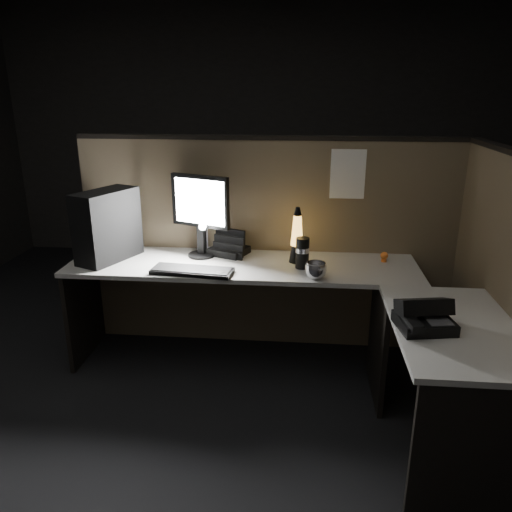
# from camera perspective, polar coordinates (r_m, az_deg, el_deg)

# --- Properties ---
(floor) EXTENTS (6.00, 6.00, 0.00)m
(floor) POSITION_cam_1_polar(r_m,az_deg,el_deg) (3.10, 0.06, -17.61)
(floor) COLOR black
(floor) RESTS_ON ground
(room_shell) EXTENTS (6.00, 6.00, 6.00)m
(room_shell) POSITION_cam_1_polar(r_m,az_deg,el_deg) (2.50, 0.08, 13.79)
(room_shell) COLOR silver
(room_shell) RESTS_ON ground
(partition_back) EXTENTS (2.66, 0.06, 1.50)m
(partition_back) POSITION_cam_1_polar(r_m,az_deg,el_deg) (3.59, 1.44, 1.13)
(partition_back) COLOR brown
(partition_back) RESTS_ON ground
(partition_right) EXTENTS (0.06, 1.66, 1.50)m
(partition_right) POSITION_cam_1_polar(r_m,az_deg,el_deg) (3.01, 26.44, -4.48)
(partition_right) COLOR brown
(partition_right) RESTS_ON ground
(desk) EXTENTS (2.60, 1.60, 0.73)m
(desk) POSITION_cam_1_polar(r_m,az_deg,el_deg) (3.01, 3.93, -5.95)
(desk) COLOR beige
(desk) RESTS_ON ground
(pc_tower) EXTENTS (0.36, 0.49, 0.47)m
(pc_tower) POSITION_cam_1_polar(r_m,az_deg,el_deg) (3.46, -16.63, 3.35)
(pc_tower) COLOR black
(pc_tower) RESTS_ON desk
(monitor) EXTENTS (0.42, 0.20, 0.56)m
(monitor) POSITION_cam_1_polar(r_m,az_deg,el_deg) (3.38, -6.39, 5.48)
(monitor) COLOR black
(monitor) RESTS_ON desk
(keyboard) EXTENTS (0.53, 0.22, 0.02)m
(keyboard) POSITION_cam_1_polar(r_m,az_deg,el_deg) (3.15, -7.30, -1.71)
(keyboard) COLOR black
(keyboard) RESTS_ON desk
(mouse) EXTENTS (0.10, 0.08, 0.04)m
(mouse) POSITION_cam_1_polar(r_m,az_deg,el_deg) (3.06, -4.08, -2.11)
(mouse) COLOR black
(mouse) RESTS_ON desk
(clip_lamp) EXTENTS (0.05, 0.20, 0.25)m
(clip_lamp) POSITION_cam_1_polar(r_m,az_deg,el_deg) (3.42, -5.86, 2.36)
(clip_lamp) COLOR silver
(clip_lamp) RESTS_ON desk
(organizer) EXTENTS (0.30, 0.29, 0.18)m
(organizer) POSITION_cam_1_polar(r_m,az_deg,el_deg) (3.49, -3.11, 0.93)
(organizer) COLOR black
(organizer) RESTS_ON desk
(lava_lamp) EXTENTS (0.10, 0.10, 0.37)m
(lava_lamp) POSITION_cam_1_polar(r_m,az_deg,el_deg) (3.29, 4.69, 1.88)
(lava_lamp) COLOR black
(lava_lamp) RESTS_ON desk
(travel_mug) EXTENTS (0.09, 0.09, 0.20)m
(travel_mug) POSITION_cam_1_polar(r_m,az_deg,el_deg) (3.20, 5.32, 0.34)
(travel_mug) COLOR black
(travel_mug) RESTS_ON desk
(steel_mug) EXTENTS (0.16, 0.16, 0.10)m
(steel_mug) POSITION_cam_1_polar(r_m,az_deg,el_deg) (3.05, 6.83, -1.66)
(steel_mug) COLOR silver
(steel_mug) RESTS_ON desk
(figurine) EXTENTS (0.05, 0.05, 0.05)m
(figurine) POSITION_cam_1_polar(r_m,az_deg,el_deg) (3.43, 14.45, 0.05)
(figurine) COLOR orange
(figurine) RESTS_ON desk
(pinned_paper) EXTENTS (0.23, 0.00, 0.33)m
(pinned_paper) POSITION_cam_1_polar(r_m,az_deg,el_deg) (3.44, 10.45, 9.18)
(pinned_paper) COLOR white
(pinned_paper) RESTS_ON partition_back
(desk_phone) EXTENTS (0.29, 0.29, 0.15)m
(desk_phone) POSITION_cam_1_polar(r_m,az_deg,el_deg) (2.56, 18.57, -6.52)
(desk_phone) COLOR black
(desk_phone) RESTS_ON desk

